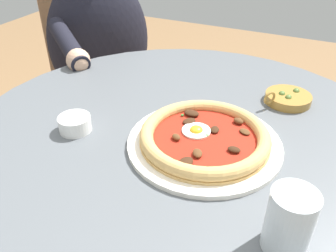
{
  "coord_description": "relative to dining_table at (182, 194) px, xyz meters",
  "views": [
    {
      "loc": [
        0.57,
        0.23,
        1.17
      ],
      "look_at": [
        0.02,
        -0.03,
        0.77
      ],
      "focal_mm": 37.33,
      "sensor_mm": 36.0,
      "label": 1
    }
  ],
  "objects": [
    {
      "name": "dining_table",
      "position": [
        0.0,
        0.0,
        0.0
      ],
      "size": [
        0.97,
        0.97,
        0.75
      ],
      "color": "#565B60",
      "rests_on": "ground"
    },
    {
      "name": "pizza_on_plate",
      "position": [
        0.02,
        0.05,
        0.2
      ],
      "size": [
        0.31,
        0.31,
        0.04
      ],
      "color": "white",
      "rests_on": "dining_table"
    },
    {
      "name": "water_glass",
      "position": [
        0.2,
        0.24,
        0.22
      ],
      "size": [
        0.07,
        0.07,
        0.1
      ],
      "color": "silver",
      "rests_on": "dining_table"
    },
    {
      "name": "ramekin_capers",
      "position": [
        0.09,
        -0.21,
        0.2
      ],
      "size": [
        0.07,
        0.07,
        0.03
      ],
      "color": "white",
      "rests_on": "dining_table"
    },
    {
      "name": "olive_pan",
      "position": [
        -0.23,
        0.18,
        0.19
      ],
      "size": [
        0.12,
        0.11,
        0.04
      ],
      "color": "olive",
      "rests_on": "dining_table"
    },
    {
      "name": "diner_person",
      "position": [
        -0.49,
        -0.55,
        -0.05
      ],
      "size": [
        0.57,
        0.43,
        1.15
      ],
      "color": "#282833",
      "rests_on": "ground"
    },
    {
      "name": "cafe_chair_diner",
      "position": [
        -0.59,
        -0.66,
        -0.04
      ],
      "size": [
        0.57,
        0.57,
        0.9
      ],
      "color": "#957050",
      "rests_on": "ground"
    }
  ]
}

